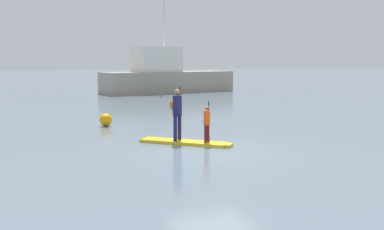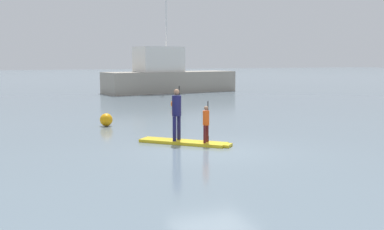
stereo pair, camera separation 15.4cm
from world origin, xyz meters
name	(u,v)px [view 1 (the left image)]	position (x,y,z in m)	size (l,w,h in m)	color
ground_plane	(215,151)	(0.00, 0.00, 0.00)	(240.00, 240.00, 0.00)	slate
paddleboard_near	(186,142)	(-0.38, 1.44, 0.05)	(2.63, 2.62, 0.10)	gold
paddler_adult	(177,111)	(-0.58, 1.65, 1.09)	(0.43, 0.43, 1.81)	#19194C
paddler_child_solo	(207,122)	(0.16, 0.92, 0.78)	(0.33, 0.33, 1.34)	#4C1419
fishing_boat_white_large	(166,77)	(7.29, 24.30, 1.35)	(11.85, 4.91, 10.86)	#9E9384
mooring_buoy_near	(106,120)	(-1.91, 6.51, 0.27)	(0.54, 0.54, 0.54)	orange
mooring_buoy_mid	(174,104)	(3.27, 11.96, 0.26)	(0.52, 0.52, 0.52)	orange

